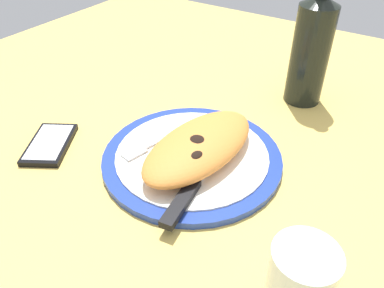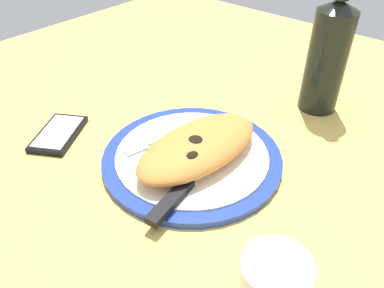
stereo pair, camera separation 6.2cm
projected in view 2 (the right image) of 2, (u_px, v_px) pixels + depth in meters
The scene contains 7 objects.
ground_plane at pixel (192, 167), 64.93cm from camera, with size 150.00×150.00×3.00cm, color #DBB756.
plate at pixel (192, 157), 63.59cm from camera, with size 30.12×30.12×1.50cm.
calzone at pixel (197, 148), 60.75cm from camera, with size 24.89×14.01×4.61cm.
fork at pixel (157, 140), 65.84cm from camera, with size 15.64×5.16×0.40cm.
knife at pixel (184, 187), 55.96cm from camera, with size 24.40×5.44×1.20cm.
smartphone at pixel (59, 134), 69.29cm from camera, with size 13.49×11.80×1.16cm.
wine_bottle at pixel (328, 55), 70.96cm from camera, with size 7.50×7.50×28.86cm.
Camera 2 is at (37.55, 32.02, 40.89)cm, focal length 35.28 mm.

